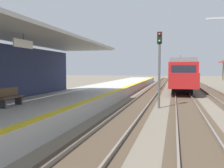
% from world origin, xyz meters
% --- Properties ---
extents(station_platform, '(5.00, 80.00, 0.91)m').
position_xyz_m(station_platform, '(-2.50, 16.00, 0.45)').
color(station_platform, '#B7B5AD').
rests_on(station_platform, ground).
extents(track_pair_nearest_platform, '(2.34, 120.00, 0.16)m').
position_xyz_m(track_pair_nearest_platform, '(1.90, 20.00, 0.05)').
color(track_pair_nearest_platform, '#4C3D2D').
rests_on(track_pair_nearest_platform, ground).
extents(track_pair_middle, '(2.34, 120.00, 0.16)m').
position_xyz_m(track_pair_middle, '(5.30, 20.00, 0.05)').
color(track_pair_middle, '#4C3D2D').
rests_on(track_pair_middle, ground).
extents(approaching_train, '(2.93, 19.60, 4.76)m').
position_xyz_m(approaching_train, '(5.30, 34.35, 2.18)').
color(approaching_train, maroon).
rests_on(approaching_train, ground).
extents(rail_signal_post, '(0.32, 0.34, 5.20)m').
position_xyz_m(rail_signal_post, '(3.43, 17.78, 3.19)').
color(rail_signal_post, '#4C4C4C').
rests_on(rail_signal_post, ground).
extents(platform_bench, '(0.45, 1.60, 0.88)m').
position_xyz_m(platform_bench, '(-3.16, 10.83, 1.37)').
color(platform_bench, brown).
rests_on(platform_bench, station_platform).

